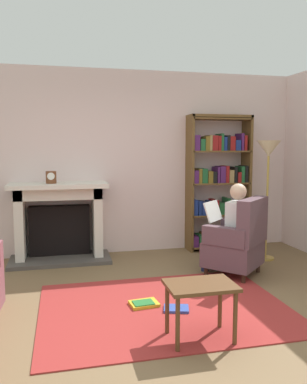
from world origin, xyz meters
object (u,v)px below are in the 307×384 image
at_px(bookshelf, 218,185).
at_px(armchair_reading, 238,241).
at_px(mantel_clock, 51,177).
at_px(side_table, 200,293).
at_px(fireplace, 59,219).
at_px(seated_reader, 230,225).
at_px(floor_lamp, 268,159).

distance_m(bookshelf, armchair_reading, 1.41).
xyz_separation_m(mantel_clock, side_table, (1.21, -2.58, -0.77)).
relative_size(fireplace, armchair_reading, 1.41).
relative_size(mantel_clock, bookshelf, 0.08).
distance_m(fireplace, bookshelf, 2.43).
xyz_separation_m(fireplace, mantel_clock, (-0.09, -0.10, 0.59)).
relative_size(bookshelf, seated_reader, 1.80).
bearing_deg(mantel_clock, side_table, -64.78).
bearing_deg(fireplace, armchair_reading, -29.75).
bearing_deg(side_table, fireplace, 112.69).
relative_size(seated_reader, floor_lamp, 0.68).
distance_m(bookshelf, seated_reader, 1.28).
xyz_separation_m(fireplace, floor_lamp, (2.82, -0.66, 0.84)).
bearing_deg(mantel_clock, armchair_reading, -26.68).
height_order(seated_reader, floor_lamp, floor_lamp).
xyz_separation_m(armchair_reading, seated_reader, (-0.08, 0.09, 0.20)).
xyz_separation_m(mantel_clock, floor_lamp, (2.92, -0.56, 0.24)).
relative_size(mantel_clock, seated_reader, 0.15).
relative_size(mantel_clock, floor_lamp, 0.10).
xyz_separation_m(armchair_reading, side_table, (-1.02, -1.45, -0.02)).
relative_size(mantel_clock, side_table, 0.30).
height_order(bookshelf, floor_lamp, bookshelf).
height_order(bookshelf, armchair_reading, bookshelf).
height_order(mantel_clock, bookshelf, bookshelf).
distance_m(fireplace, armchair_reading, 2.47).
xyz_separation_m(fireplace, seated_reader, (2.06, -1.14, 0.04)).
distance_m(mantel_clock, floor_lamp, 2.98).
relative_size(fireplace, floor_lamp, 0.82).
bearing_deg(seated_reader, floor_lamp, 168.69).
bearing_deg(armchair_reading, mantel_clock, -69.73).
bearing_deg(mantel_clock, seated_reader, -25.71).
relative_size(armchair_reading, side_table, 1.73).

